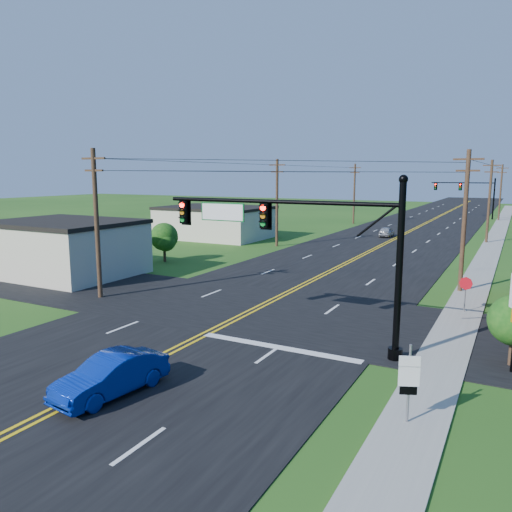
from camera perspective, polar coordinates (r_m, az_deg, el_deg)
The scene contains 19 objects.
ground at distance 19.02m, azimuth -18.49°, elevation -14.38°, with size 260.00×260.00×0.00m, color #204915.
road_main at distance 63.58m, azimuth 16.08°, elevation 2.25°, with size 16.00×220.00×0.04m, color black.
road_cross at distance 28.08m, azimuth -0.44°, elevation -6.08°, with size 70.00×10.00×0.04m, color black.
sidewalk at distance 52.39m, azimuth 25.05°, elevation 0.30°, with size 2.00×160.00×0.08m, color gray.
signal_mast_main at distance 21.74m, azimuth 4.59°, elevation 2.06°, with size 11.30×0.60×7.48m.
signal_mast_far at distance 92.24m, azimuth 22.86°, elevation 6.81°, with size 10.98×0.60×7.48m.
cream_bldg_near at distance 39.85m, azimuth -21.02°, elevation 0.89°, with size 10.20×8.20×4.10m.
cream_bldg_far at distance 59.40m, azimuth -4.66°, elevation 3.89°, with size 12.20×9.20×3.70m.
utility_pole_left_a at distance 31.37m, azimuth -17.76°, elevation 3.84°, with size 1.80×0.28×9.00m.
utility_pole_left_b at distance 51.95m, azimuth 2.41°, elevation 6.30°, with size 1.80×0.28×9.00m.
utility_pole_left_c at distance 77.17m, azimuth 11.17°, elevation 7.14°, with size 1.80×0.28×9.00m.
utility_pole_right_a at distance 34.06m, azimuth 22.73°, elevation 3.96°, with size 1.80×0.28×9.00m.
utility_pole_right_b at distance 59.95m, azimuth 25.12°, elevation 5.84°, with size 1.80×0.28×9.00m.
utility_pole_right_c at distance 89.90m, azimuth 26.17°, elevation 6.65°, with size 1.80×0.28×9.00m.
tree_left at distance 43.52m, azimuth -10.46°, elevation 2.17°, with size 2.40×2.40×3.37m.
blue_car at distance 18.17m, azimuth -16.22°, elevation -13.07°, with size 1.45×4.16×1.37m, color #062495.
distant_car at distance 62.00m, azimuth 14.70°, elevation 2.67°, with size 1.41×3.50×1.19m, color #A6A6AB.
route_sign at distance 15.99m, azimuth 17.08°, elevation -13.24°, with size 0.59×0.28×2.52m.
stop_sign at distance 29.32m, azimuth 22.84°, elevation -3.30°, with size 0.71×0.15×2.01m.
Camera 1 is at (12.88, -11.81, 7.51)m, focal length 35.00 mm.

